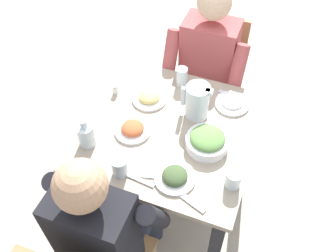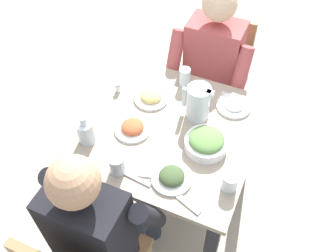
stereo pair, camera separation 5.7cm
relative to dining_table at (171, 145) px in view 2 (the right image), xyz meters
name	(u,v)px [view 2 (the right image)]	position (x,y,z in m)	size (l,w,h in m)	color
ground_plane	(170,201)	(0.00, 0.00, -0.59)	(8.00, 8.00, 0.00)	#B7AD99
dining_table	(171,145)	(0.00, 0.00, 0.00)	(0.84, 0.84, 0.72)	gray
chair_near	(216,74)	(-0.01, -0.73, -0.10)	(0.40, 0.40, 0.88)	#997047
diner_near	(207,77)	(-0.01, -0.53, 0.05)	(0.48, 0.53, 1.17)	#B24C4C
diner_far	(104,219)	(0.09, 0.53, 0.05)	(0.48, 0.53, 1.17)	black
water_pitcher	(198,102)	(-0.09, -0.14, 0.23)	(0.16, 0.12, 0.19)	silver
salad_bowl	(206,142)	(-0.20, 0.04, 0.17)	(0.21, 0.21, 0.09)	white
plate_dolmas	(172,177)	(-0.12, 0.27, 0.15)	(0.19, 0.19, 0.05)	white
plate_fries	(151,97)	(0.18, -0.15, 0.15)	(0.19, 0.19, 0.05)	white
plate_rice_curry	(133,128)	(0.17, 0.08, 0.15)	(0.18, 0.18, 0.05)	white
plate_yoghurt	(234,105)	(-0.24, -0.27, 0.14)	(0.18, 0.18, 0.04)	white
water_glass_far_right	(117,165)	(0.12, 0.33, 0.18)	(0.07, 0.07, 0.10)	silver
water_glass_near_left	(230,182)	(-0.37, 0.21, 0.17)	(0.07, 0.07, 0.09)	silver
water_glass_by_pitcher	(185,77)	(0.06, -0.33, 0.19)	(0.06, 0.06, 0.11)	silver
oil_carafe	(86,133)	(0.34, 0.23, 0.19)	(0.08, 0.08, 0.16)	silver
salt_shaker	(118,88)	(0.37, -0.14, 0.16)	(0.03, 0.03, 0.05)	white
fork_near	(184,201)	(-0.21, 0.35, 0.13)	(0.17, 0.03, 0.01)	silver
knife_near	(133,177)	(0.05, 0.33, 0.13)	(0.18, 0.02, 0.01)	silver
fork_far	(235,100)	(-0.23, -0.32, 0.13)	(0.17, 0.03, 0.01)	silver
knife_far	(152,176)	(-0.03, 0.29, 0.13)	(0.18, 0.02, 0.01)	silver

